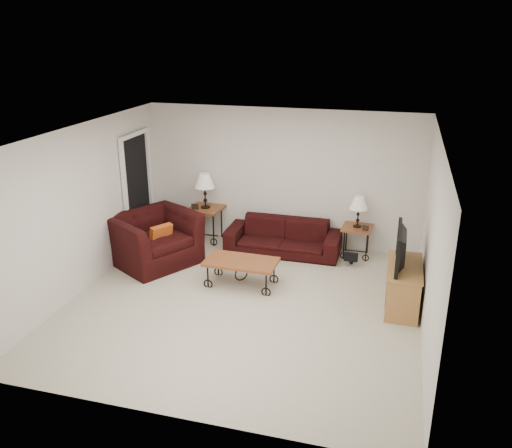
{
  "coord_description": "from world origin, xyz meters",
  "views": [
    {
      "loc": [
        2.01,
        -6.59,
        3.81
      ],
      "look_at": [
        0.0,
        0.7,
        1.0
      ],
      "focal_mm": 37.31,
      "sensor_mm": 36.0,
      "label": 1
    }
  ],
  "objects": [
    {
      "name": "lamp_left",
      "position": [
        -1.39,
        2.2,
        0.98
      ],
      "size": [
        0.4,
        0.4,
        0.65
      ],
      "primitive_type": null,
      "rotation": [
        0.0,
        0.0,
        -0.08
      ],
      "color": "black",
      "rests_on": "side_table_left"
    },
    {
      "name": "ceiling",
      "position": [
        0.0,
        0.0,
        2.5
      ],
      "size": [
        5.0,
        5.0,
        0.0
      ],
      "primitive_type": "plane",
      "color": "white",
      "rests_on": "wall_back"
    },
    {
      "name": "tv_stand",
      "position": [
        2.23,
        0.54,
        0.32
      ],
      "size": [
        0.45,
        1.07,
        0.64
      ],
      "primitive_type": "cube",
      "color": "#B17E41",
      "rests_on": "ground"
    },
    {
      "name": "wall_front",
      "position": [
        0.0,
        -2.5,
        1.25
      ],
      "size": [
        5.0,
        0.02,
        2.5
      ],
      "primitive_type": "cube",
      "color": "silver",
      "rests_on": "ground"
    },
    {
      "name": "photo_frame_right",
      "position": [
        1.56,
        2.05,
        0.6
      ],
      "size": [
        0.11,
        0.04,
        0.09
      ],
      "primitive_type": "cube",
      "rotation": [
        0.0,
        0.0,
        -0.27
      ],
      "color": "black",
      "rests_on": "side_table_right"
    },
    {
      "name": "throw_pillow",
      "position": [
        -1.72,
        0.96,
        0.52
      ],
      "size": [
        0.29,
        0.39,
        0.39
      ],
      "primitive_type": "cube",
      "rotation": [
        0.0,
        0.0,
        1.03
      ],
      "color": "#B75B17",
      "rests_on": "armchair"
    },
    {
      "name": "wall_back",
      "position": [
        0.0,
        2.5,
        1.25
      ],
      "size": [
        5.0,
        0.02,
        2.5
      ],
      "primitive_type": "cube",
      "color": "silver",
      "rests_on": "ground"
    },
    {
      "name": "photo_frame_left",
      "position": [
        -1.54,
        2.05,
        0.71
      ],
      "size": [
        0.13,
        0.03,
        0.11
      ],
      "primitive_type": "cube",
      "rotation": [
        0.0,
        0.0,
        0.1
      ],
      "color": "black",
      "rests_on": "side_table_left"
    },
    {
      "name": "side_table_left",
      "position": [
        -1.39,
        2.2,
        0.33
      ],
      "size": [
        0.64,
        0.64,
        0.65
      ],
      "primitive_type": "cube",
      "rotation": [
        0.0,
        0.0,
        -0.08
      ],
      "color": "brown",
      "rests_on": "ground"
    },
    {
      "name": "side_table_right",
      "position": [
        1.41,
        2.2,
        0.28
      ],
      "size": [
        0.53,
        0.53,
        0.55
      ],
      "primitive_type": "cube",
      "rotation": [
        0.0,
        0.0,
        -0.06
      ],
      "color": "brown",
      "rests_on": "ground"
    },
    {
      "name": "doorway",
      "position": [
        -2.47,
        1.65,
        1.02
      ],
      "size": [
        0.08,
        0.94,
        2.04
      ],
      "primitive_type": "cube",
      "color": "black",
      "rests_on": "ground"
    },
    {
      "name": "ground",
      "position": [
        0.0,
        0.0,
        0.0
      ],
      "size": [
        5.0,
        5.0,
        0.0
      ],
      "primitive_type": "plane",
      "color": "beige",
      "rests_on": "ground"
    },
    {
      "name": "backpack",
      "position": [
        1.38,
        1.82,
        0.23
      ],
      "size": [
        0.37,
        0.29,
        0.46
      ],
      "primitive_type": "ellipsoid",
      "rotation": [
        0.0,
        0.0,
        0.05
      ],
      "color": "black",
      "rests_on": "ground"
    },
    {
      "name": "armchair",
      "position": [
        -1.88,
        1.01,
        0.43
      ],
      "size": [
        1.68,
        1.74,
        0.87
      ],
      "primitive_type": "imported",
      "rotation": [
        0.0,
        0.0,
        1.03
      ],
      "color": "black",
      "rests_on": "ground"
    },
    {
      "name": "coffee_table",
      "position": [
        -0.21,
        0.58,
        0.21
      ],
      "size": [
        1.13,
        0.63,
        0.42
      ],
      "primitive_type": "cube",
      "rotation": [
        0.0,
        0.0,
        -0.02
      ],
      "color": "brown",
      "rests_on": "ground"
    },
    {
      "name": "television",
      "position": [
        2.21,
        0.54,
        0.92
      ],
      "size": [
        0.13,
        0.96,
        0.55
      ],
      "primitive_type": "imported",
      "rotation": [
        0.0,
        0.0,
        -1.57
      ],
      "color": "black",
      "rests_on": "tv_stand"
    },
    {
      "name": "sofa",
      "position": [
        0.14,
        2.02,
        0.3
      ],
      "size": [
        2.02,
        0.79,
        0.59
      ],
      "primitive_type": "imported",
      "color": "black",
      "rests_on": "ground"
    },
    {
      "name": "lamp_right",
      "position": [
        1.41,
        2.2,
        0.83
      ],
      "size": [
        0.33,
        0.33,
        0.55
      ],
      "primitive_type": null,
      "rotation": [
        0.0,
        0.0,
        -0.06
      ],
      "color": "black",
      "rests_on": "side_table_right"
    },
    {
      "name": "wall_right",
      "position": [
        2.5,
        0.0,
        1.25
      ],
      "size": [
        0.02,
        5.0,
        2.5
      ],
      "primitive_type": "cube",
      "color": "silver",
      "rests_on": "ground"
    },
    {
      "name": "wall_left",
      "position": [
        -2.5,
        0.0,
        1.25
      ],
      "size": [
        0.02,
        5.0,
        2.5
      ],
      "primitive_type": "cube",
      "color": "silver",
      "rests_on": "ground"
    }
  ]
}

